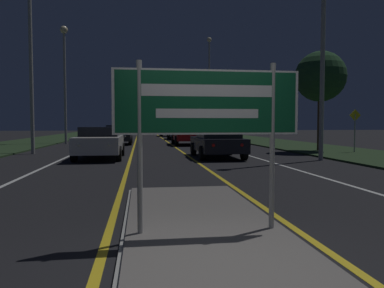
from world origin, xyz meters
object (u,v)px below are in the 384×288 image
car_approaching_1 (118,134)px  car_receding_0 (217,142)px  streetlight_right_far (209,75)px  car_receding_1 (186,134)px  warning_sign (355,126)px  highway_sign (208,110)px  car_receding_3 (169,129)px  streetlight_right_near (324,7)px  car_approaching_0 (100,142)px  streetlight_left_near (30,9)px  streetlight_left_far (65,65)px  car_receding_2 (178,132)px

car_approaching_1 → car_receding_0: bearing=-66.3°
streetlight_right_far → car_receding_1: streetlight_right_far is taller
streetlight_right_far → warning_sign: 23.98m
highway_sign → car_receding_3: 40.29m
streetlight_right_near → car_receding_1: streetlight_right_near is taller
car_receding_1 → car_approaching_0: bearing=-116.8°
car_receding_0 → warning_sign: warning_sign is taller
streetlight_left_near → streetlight_left_far: bearing=91.3°
car_receding_0 → car_approaching_0: car_approaching_0 is taller
warning_sign → streetlight_left_far: bearing=145.1°
streetlight_right_far → car_receding_3: (-4.17, 4.29, -6.01)m
highway_sign → streetlight_right_far: (6.62, 35.92, 5.12)m
car_receding_0 → car_approaching_1: bearing=113.7°
streetlight_right_far → car_approaching_0: streetlight_right_far is taller
warning_sign → car_approaching_0: bearing=-175.4°
streetlight_left_near → streetlight_right_far: bearing=58.8°
streetlight_left_far → car_approaching_1: size_ratio=2.08×
streetlight_right_near → warning_sign: size_ratio=4.87×
streetlight_right_near → car_receding_2: bearing=100.2°
highway_sign → car_approaching_0: bearing=102.5°
highway_sign → warning_sign: size_ratio=1.14×
highway_sign → streetlight_left_far: 25.34m
car_receding_3 → highway_sign: bearing=-93.5°
car_receding_1 → streetlight_left_far: bearing=163.8°
highway_sign → warning_sign: bearing=52.4°
streetlight_right_far → car_receding_2: size_ratio=2.51×
streetlight_right_near → car_approaching_0: bearing=166.9°
streetlight_left_near → car_receding_0: streetlight_left_near is taller
car_receding_2 → car_approaching_1: bearing=-123.3°
streetlight_left_near → car_approaching_0: 7.91m
streetlight_left_near → car_receding_1: size_ratio=2.30×
highway_sign → car_receding_3: size_ratio=0.57×
car_receding_1 → car_approaching_1: car_receding_1 is taller
streetlight_right_far → car_receding_0: (-4.10, -24.38, -6.11)m
car_approaching_1 → streetlight_right_far: bearing=54.9°
streetlight_right_near → streetlight_left_far: bearing=131.7°
streetlight_left_far → warning_sign: (16.28, -11.38, -4.48)m
car_approaching_0 → car_approaching_1: bearing=89.3°
car_receding_0 → warning_sign: 7.47m
streetlight_right_near → streetlight_right_far: bearing=89.7°
car_receding_2 → warning_sign: 19.41m
car_receding_1 → car_receding_0: bearing=-89.0°
streetlight_left_near → car_approaching_1: (3.73, 8.21, -6.40)m
car_approaching_1 → warning_sign: warning_sign is taller
streetlight_right_near → car_receding_3: (-4.03, 30.54, -5.39)m
streetlight_right_near → car_receding_2: streetlight_right_near is taller
streetlight_left_far → car_receding_3: (8.88, 16.05, -5.06)m
car_receding_2 → car_approaching_1: car_approaching_1 is taller
highway_sign → car_receding_1: highway_sign is taller
streetlight_left_far → car_receding_2: (9.11, 6.65, -5.12)m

